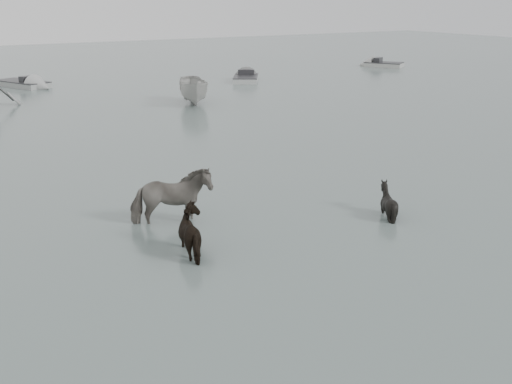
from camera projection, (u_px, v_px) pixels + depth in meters
ground at (297, 251)px, 15.15m from camera, size 140.00×140.00×0.00m
pony_pinto at (171, 191)px, 16.72m from camera, size 2.30×1.52×1.79m
pony_dark at (197, 225)px, 14.91m from camera, size 1.44×1.57×1.34m
pony_black at (388, 193)px, 17.42m from camera, size 1.42×1.34×1.26m
boat_small at (194, 89)px, 35.28m from camera, size 2.88×4.39×1.59m
skiff_port at (246, 76)px, 44.44m from camera, size 3.84×4.79×0.75m
skiff_mid at (22, 81)px, 41.82m from camera, size 3.67×5.67×0.75m
skiff_star at (384, 62)px, 53.21m from camera, size 3.68×4.38×0.75m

